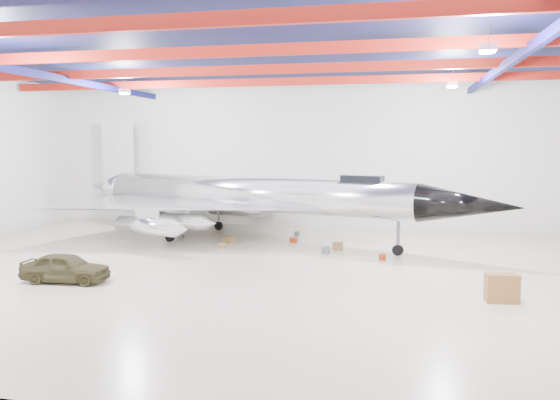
# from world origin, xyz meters

# --- Properties ---
(floor) EXTENTS (40.00, 40.00, 0.00)m
(floor) POSITION_xyz_m (0.00, 0.00, 0.00)
(floor) COLOR #C2B59A
(floor) RESTS_ON ground
(wall_back) EXTENTS (40.00, 0.00, 40.00)m
(wall_back) POSITION_xyz_m (0.00, 15.00, 5.50)
(wall_back) COLOR silver
(wall_back) RESTS_ON floor
(ceiling) EXTENTS (40.00, 40.00, 0.00)m
(ceiling) POSITION_xyz_m (0.00, 0.00, 11.00)
(ceiling) COLOR #0A0F38
(ceiling) RESTS_ON wall_back
(ceiling_structure) EXTENTS (39.50, 29.50, 1.08)m
(ceiling_structure) POSITION_xyz_m (0.00, 0.00, 10.32)
(ceiling_structure) COLOR maroon
(ceiling_structure) RESTS_ON ceiling
(jet_aircraft) EXTENTS (30.32, 22.06, 8.47)m
(jet_aircraft) POSITION_xyz_m (-2.39, 7.95, 2.78)
(jet_aircraft) COLOR silver
(jet_aircraft) RESTS_ON floor
(jeep) EXTENTS (4.13, 1.91, 1.37)m
(jeep) POSITION_xyz_m (-7.88, -4.25, 0.68)
(jeep) COLOR #38331C
(jeep) RESTS_ON floor
(desk) EXTENTS (1.34, 0.77, 1.17)m
(desk) POSITION_xyz_m (11.26, -3.57, 0.59)
(desk) COLOR brown
(desk) RESTS_ON floor
(crate_ply) EXTENTS (0.56, 0.50, 0.33)m
(crate_ply) POSITION_xyz_m (-3.39, 5.21, 0.17)
(crate_ply) COLOR olive
(crate_ply) RESTS_ON floor
(toolbox_red) EXTENTS (0.49, 0.41, 0.31)m
(toolbox_red) POSITION_xyz_m (0.61, 7.93, 0.16)
(toolbox_red) COLOR #972A0F
(toolbox_red) RESTS_ON floor
(engine_drum) EXTENTS (0.56, 0.56, 0.41)m
(engine_drum) POSITION_xyz_m (3.12, 4.75, 0.21)
(engine_drum) COLOR #59595B
(engine_drum) RESTS_ON floor
(parts_bin) EXTENTS (0.71, 0.60, 0.44)m
(parts_bin) POSITION_xyz_m (3.67, 6.03, 0.22)
(parts_bin) COLOR olive
(parts_bin) RESTS_ON floor
(crate_small) EXTENTS (0.42, 0.36, 0.26)m
(crate_small) POSITION_xyz_m (-7.19, 8.04, 0.13)
(crate_small) COLOR #59595B
(crate_small) RESTS_ON floor
(tool_chest) EXTENTS (0.46, 0.46, 0.36)m
(tool_chest) POSITION_xyz_m (6.37, 3.60, 0.18)
(tool_chest) COLOR #972A0F
(tool_chest) RESTS_ON floor
(oil_barrel) EXTENTS (0.71, 0.64, 0.41)m
(oil_barrel) POSITION_xyz_m (-3.46, 6.94, 0.20)
(oil_barrel) COLOR olive
(oil_barrel) RESTS_ON floor
(spares_box) EXTENTS (0.45, 0.45, 0.36)m
(spares_box) POSITION_xyz_m (0.42, 10.27, 0.18)
(spares_box) COLOR #59595B
(spares_box) RESTS_ON floor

